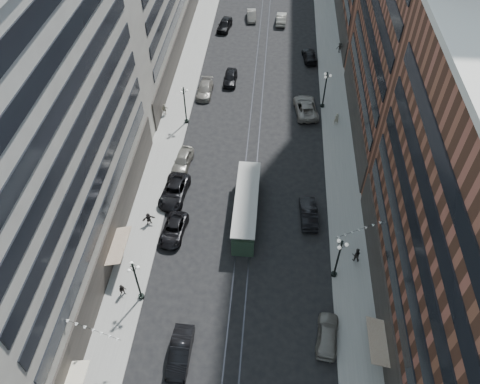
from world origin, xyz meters
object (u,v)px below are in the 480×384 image
(car_5, at_px, (180,352))
(pedestrian_9, at_px, (340,48))
(car_11, at_px, (306,107))
(pedestrian_2, at_px, (123,290))
(car_10, at_px, (309,213))
(car_12, at_px, (310,56))
(pedestrian_6, at_px, (165,110))
(car_7, at_px, (174,191))
(pedestrian_8, at_px, (336,119))
(lamppost_se_mid, at_px, (325,89))
(pedestrian_7, at_px, (356,255))
(lamppost_sw_mid, at_px, (185,104))
(lamppost_se_far, at_px, (338,257))
(car_8, at_px, (205,90))
(car_extra_0, at_px, (183,160))
(pedestrian_5, at_px, (149,219))
(car_extra_1, at_px, (252,15))
(car_13, at_px, (230,78))
(lamppost_sw_far, at_px, (137,280))
(car_4, at_px, (328,335))
(car_14, at_px, (281,19))
(car_9, at_px, (225,25))
(car_2, at_px, (173,230))
(streetcar, at_px, (246,208))

(car_5, distance_m, pedestrian_9, 55.03)
(car_5, height_order, car_11, car_11)
(pedestrian_2, bearing_deg, car_10, 13.53)
(car_12, xyz_separation_m, pedestrian_6, (-20.05, -16.11, 0.26))
(car_7, bearing_deg, car_12, 67.97)
(pedestrian_8, bearing_deg, car_7, 27.57)
(lamppost_se_mid, xyz_separation_m, car_11, (-2.40, -1.31, -2.24))
(pedestrian_7, bearing_deg, lamppost_sw_mid, -40.31)
(lamppost_se_far, height_order, car_12, lamppost_se_far)
(car_8, height_order, car_10, car_10)
(lamppost_sw_mid, relative_size, pedestrian_6, 3.37)
(lamppost_sw_mid, height_order, car_extra_0, lamppost_sw_mid)
(pedestrian_5, height_order, car_extra_1, pedestrian_5)
(car_8, height_order, pedestrian_8, pedestrian_8)
(pedestrian_7, bearing_deg, car_13, -58.16)
(lamppost_sw_far, bearing_deg, car_extra_0, 87.31)
(car_5, bearing_deg, car_11, 73.64)
(lamppost_se_mid, bearing_deg, car_extra_1, 114.39)
(car_10, xyz_separation_m, car_11, (0.00, 19.31, 0.04))
(lamppost_se_mid, bearing_deg, car_11, -151.41)
(car_7, bearing_deg, lamppost_sw_mid, 98.61)
(lamppost_sw_mid, distance_m, lamppost_se_mid, 19.07)
(car_10, xyz_separation_m, car_12, (0.84, 33.15, -0.10))
(car_4, xyz_separation_m, pedestrian_8, (2.62, 30.94, 0.24))
(car_14, relative_size, pedestrian_6, 2.92)
(lamppost_sw_mid, height_order, pedestrian_2, lamppost_sw_mid)
(car_4, xyz_separation_m, pedestrian_5, (-18.59, 11.86, 0.12))
(car_4, distance_m, pedestrian_6, 37.37)
(car_9, height_order, car_extra_0, car_9)
(lamppost_se_far, xyz_separation_m, pedestrian_5, (-19.61, 5.11, -2.19))
(car_10, xyz_separation_m, pedestrian_7, (4.62, -5.38, 0.23))
(car_2, height_order, car_extra_1, car_extra_1)
(pedestrian_7, bearing_deg, car_extra_1, -69.80)
(car_2, height_order, car_5, car_5)
(car_13, relative_size, pedestrian_6, 2.81)
(car_5, xyz_separation_m, pedestrian_9, (17.00, 52.34, 0.16))
(car_10, height_order, pedestrian_7, pedestrian_7)
(pedestrian_2, bearing_deg, lamppost_se_far, -7.98)
(car_9, bearing_deg, pedestrian_7, -61.04)
(lamppost_se_far, distance_m, pedestrian_2, 20.63)
(car_13, bearing_deg, car_8, -134.95)
(car_extra_0, bearing_deg, streetcar, -36.32)
(car_8, distance_m, pedestrian_6, 7.30)
(car_9, relative_size, car_12, 1.01)
(car_9, bearing_deg, pedestrian_9, -10.79)
(lamppost_se_mid, height_order, car_2, lamppost_se_mid)
(pedestrian_8, bearing_deg, car_11, -41.98)
(lamppost_sw_far, xyz_separation_m, car_4, (17.39, -2.75, -2.31))
(car_5, distance_m, car_extra_1, 62.95)
(car_9, bearing_deg, car_extra_1, 50.24)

